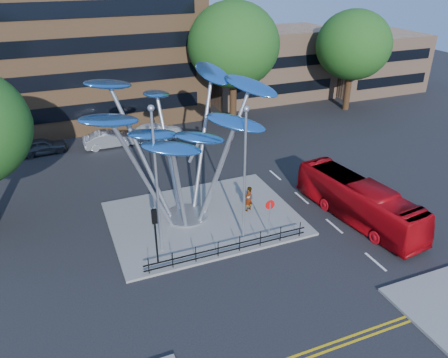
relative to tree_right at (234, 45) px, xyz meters
name	(u,v)px	position (x,y,z in m)	size (l,w,h in m)	color
ground	(257,269)	(-8.00, -22.00, -8.04)	(120.00, 120.00, 0.00)	black
traffic_island	(204,218)	(-9.00, -16.00, -7.96)	(12.00, 9.00, 0.15)	slate
double_yellow_near	(317,348)	(-8.00, -28.00, -8.03)	(40.00, 0.12, 0.01)	gold
double_yellow_far	(321,353)	(-8.00, -28.30, -8.03)	(40.00, 0.12, 0.01)	gold
low_building_near	(268,64)	(8.00, 8.00, -4.04)	(15.00, 8.00, 8.00)	tan
low_building_far	(372,62)	(22.00, 6.00, -4.54)	(12.00, 8.00, 7.00)	tan
tree_right	(234,45)	(0.00, 0.00, 0.00)	(8.80, 8.80, 12.11)	black
tree_far	(353,45)	(14.00, 0.00, -0.93)	(8.00, 8.00, 10.81)	black
leaf_sculpture	(181,119)	(-10.07, -15.32, -1.16)	(12.72, 9.54, 9.51)	#9EA0A5
street_lamp_left	(156,170)	(-12.50, -18.50, -2.68)	(0.36, 0.36, 8.80)	#9EA0A5
street_lamp_right	(245,163)	(-7.50, -19.00, -2.94)	(0.36, 0.36, 8.30)	#9EA0A5
traffic_light_island	(155,225)	(-13.00, -19.50, -5.42)	(0.28, 0.18, 3.42)	black
no_entry_sign_island	(270,212)	(-6.00, -19.48, -6.22)	(0.60, 0.10, 2.45)	#9EA0A5
pedestrian_railing_front	(229,248)	(-9.00, -20.30, -7.48)	(10.00, 0.06, 1.00)	black
red_bus	(358,201)	(0.33, -19.79, -6.67)	(2.30, 9.83, 2.74)	#AF080F
pedestrian	(248,199)	(-5.91, -16.32, -6.99)	(0.65, 0.43, 1.79)	gray
parked_car_left	(42,146)	(-18.40, -0.44, -7.33)	(1.67, 4.14, 1.41)	#393C40
parked_car_mid	(109,139)	(-12.71, -1.09, -7.28)	(1.59, 4.57, 1.51)	#A8ABB0
parked_car_right	(157,132)	(-8.21, -0.86, -7.28)	(2.11, 5.18, 1.50)	silver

